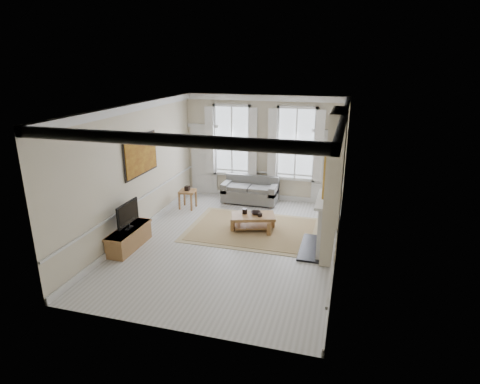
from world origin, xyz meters
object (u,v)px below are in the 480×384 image
(sofa, at_px, (251,192))
(tv_stand, at_px, (129,238))
(side_table, at_px, (188,194))
(coffee_table, at_px, (253,218))

(sofa, relative_size, tv_stand, 1.24)
(tv_stand, bearing_deg, sofa, 63.33)
(side_table, height_order, coffee_table, side_table)
(side_table, bearing_deg, coffee_table, -24.95)
(side_table, bearing_deg, tv_stand, -95.72)
(sofa, height_order, tv_stand, sofa)
(side_table, height_order, tv_stand, side_table)
(coffee_table, height_order, tv_stand, tv_stand)
(side_table, bearing_deg, sofa, 31.87)
(sofa, bearing_deg, coffee_table, -73.98)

